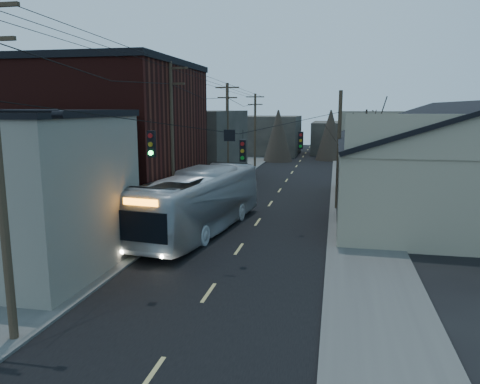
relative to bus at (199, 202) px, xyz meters
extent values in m
cube|color=black|center=(3.00, 13.08, -1.82)|extent=(9.00, 110.00, 0.02)
cube|color=#474744|center=(-3.50, 13.08, -1.77)|extent=(4.00, 110.00, 0.12)
cube|color=#474744|center=(9.50, 13.08, -1.77)|extent=(4.00, 110.00, 0.12)
cube|color=slate|center=(-6.00, -7.92, 1.67)|extent=(8.00, 8.00, 7.00)
cube|color=black|center=(-7.00, 3.08, 3.17)|extent=(10.00, 12.00, 10.00)
cube|color=#2E2924|center=(-6.50, 19.08, 1.67)|extent=(9.00, 14.00, 7.00)
cube|color=gray|center=(16.00, 8.08, 0.67)|extent=(16.00, 20.00, 5.00)
cube|color=black|center=(12.00, 8.08, 4.47)|extent=(8.16, 20.60, 2.86)
cube|color=#2E2924|center=(-3.00, 48.08, 1.17)|extent=(10.00, 12.00, 6.00)
cube|color=#2E2924|center=(10.00, 53.08, 0.67)|extent=(12.00, 14.00, 5.00)
cone|color=black|center=(9.50, 3.08, 1.77)|extent=(0.40, 0.40, 7.20)
cylinder|color=#382B1E|center=(-2.00, -13.92, 3.42)|extent=(0.28, 0.28, 10.50)
cylinder|color=#382B1E|center=(-2.00, 1.08, 3.17)|extent=(0.28, 0.28, 10.00)
cube|color=#382B1E|center=(-2.00, 1.08, 7.77)|extent=(2.20, 0.12, 0.12)
cylinder|color=#382B1E|center=(-2.00, 16.08, 2.92)|extent=(0.28, 0.28, 9.50)
cube|color=#382B1E|center=(-2.00, 16.08, 7.27)|extent=(2.20, 0.12, 0.12)
cylinder|color=#382B1E|center=(-2.00, 31.08, 2.67)|extent=(0.28, 0.28, 9.00)
cube|color=#382B1E|center=(-2.00, 31.08, 6.77)|extent=(2.20, 0.12, 0.12)
cylinder|color=#382B1E|center=(8.00, 8.08, 2.42)|extent=(0.28, 0.28, 8.50)
cube|color=black|center=(1.00, -9.42, 4.12)|extent=(0.28, 0.20, 1.00)
cube|color=black|center=(3.60, -4.92, 3.52)|extent=(0.28, 0.20, 1.00)
cube|color=black|center=(5.80, 1.08, 3.62)|extent=(0.28, 0.20, 1.00)
imported|color=#B1B8BE|center=(0.00, 0.00, 0.00)|extent=(4.79, 13.46, 3.67)
imported|color=#B4B7BD|center=(-0.59, 14.76, -1.18)|extent=(1.40, 4.00, 1.32)
camera|label=1|loc=(7.76, -25.96, 5.45)|focal=35.00mm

